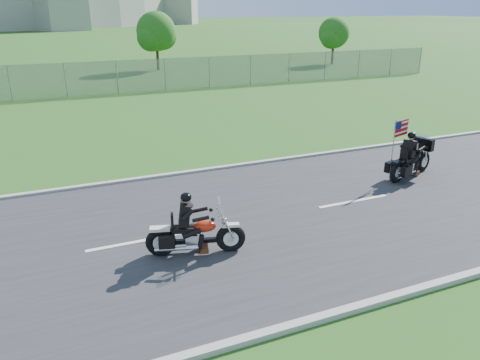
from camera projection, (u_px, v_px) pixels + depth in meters
name	position (u px, v px, depth m)	size (l,w,h in m)	color
ground	(218.00, 228.00, 11.39)	(420.00, 420.00, 0.00)	#274E18
road	(218.00, 227.00, 11.38)	(120.00, 8.00, 0.04)	#28282B
curb_north	(173.00, 175.00, 14.86)	(120.00, 0.18, 0.12)	#9E9B93
curb_south	(302.00, 324.00, 7.89)	(120.00, 0.18, 0.12)	#9E9B93
fence	(9.00, 83.00, 26.40)	(60.00, 0.03, 2.00)	gray
tree_fence_near	(157.00, 33.00, 38.45)	(3.52, 3.28, 4.75)	#382316
tree_fence_far	(334.00, 35.00, 42.76)	(3.08, 2.87, 4.20)	#382316
motorcycle_lead	(194.00, 235.00, 10.04)	(2.12, 0.91, 1.46)	black
motorcycle_follow	(411.00, 162.00, 14.61)	(2.17, 1.07, 1.87)	black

